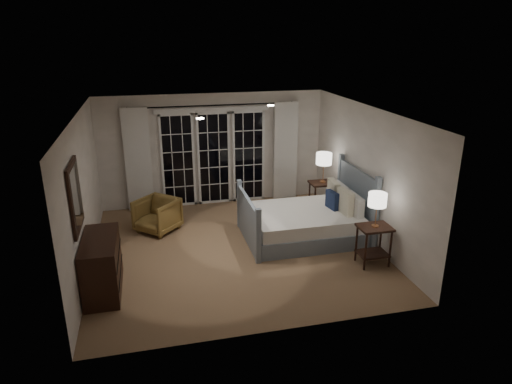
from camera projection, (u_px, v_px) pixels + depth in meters
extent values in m
plane|color=brown|center=(236.00, 249.00, 8.34)|extent=(5.00, 5.00, 0.00)
plane|color=white|center=(234.00, 112.00, 7.50)|extent=(5.00, 5.00, 0.00)
cube|color=white|center=(83.00, 195.00, 7.37)|extent=(0.02, 5.00, 2.50)
cube|color=white|center=(367.00, 174.00, 8.47)|extent=(0.02, 5.00, 2.50)
cube|color=white|center=(213.00, 150.00, 10.21)|extent=(5.00, 0.02, 2.50)
cube|color=white|center=(273.00, 246.00, 5.63)|extent=(5.00, 0.02, 2.50)
cube|color=black|center=(178.00, 161.00, 10.07)|extent=(0.66, 0.02, 2.02)
cube|color=black|center=(214.00, 159.00, 10.25)|extent=(0.66, 0.02, 2.02)
cube|color=black|center=(249.00, 156.00, 10.43)|extent=(0.66, 0.02, 2.02)
cube|color=white|center=(212.00, 110.00, 9.87)|extent=(2.50, 0.04, 0.10)
cylinder|color=black|center=(213.00, 105.00, 9.78)|extent=(3.50, 0.03, 0.03)
cube|color=silver|center=(138.00, 160.00, 9.77)|extent=(0.55, 0.10, 2.25)
cube|color=silver|center=(285.00, 151.00, 10.50)|extent=(0.55, 0.10, 2.25)
cylinder|color=white|center=(271.00, 105.00, 8.23)|extent=(0.12, 0.12, 0.01)
cylinder|color=white|center=(200.00, 118.00, 7.01)|extent=(0.12, 0.12, 0.01)
cube|color=slate|center=(303.00, 230.00, 8.76)|extent=(2.03, 1.58, 0.30)
cube|color=silver|center=(303.00, 217.00, 8.67)|extent=(1.97, 1.52, 0.25)
cube|color=slate|center=(356.00, 201.00, 8.83)|extent=(0.06, 1.58, 1.29)
cube|color=slate|center=(248.00, 221.00, 8.42)|extent=(0.06, 1.58, 0.89)
cube|color=silver|center=(354.00, 204.00, 8.47)|extent=(0.14, 0.60, 0.36)
cube|color=silver|center=(340.00, 193.00, 9.05)|extent=(0.14, 0.60, 0.36)
cube|color=beige|center=(345.00, 202.00, 8.45)|extent=(0.16, 0.46, 0.45)
cube|color=beige|center=(333.00, 192.00, 8.97)|extent=(0.16, 0.46, 0.45)
cube|color=#16203D|center=(332.00, 200.00, 8.70)|extent=(0.15, 0.35, 0.34)
cube|color=black|center=(375.00, 227.00, 7.58)|extent=(0.54, 0.43, 0.04)
cube|color=black|center=(372.00, 253.00, 7.74)|extent=(0.49, 0.39, 0.03)
cylinder|color=black|center=(365.00, 252.00, 7.49)|extent=(0.04, 0.04, 0.66)
cylinder|color=black|center=(390.00, 249.00, 7.59)|extent=(0.04, 0.04, 0.66)
cylinder|color=black|center=(356.00, 243.00, 7.80)|extent=(0.04, 0.04, 0.66)
cylinder|color=black|center=(380.00, 240.00, 7.90)|extent=(0.04, 0.04, 0.66)
cube|color=black|center=(323.00, 183.00, 9.77)|extent=(0.54, 0.43, 0.04)
cube|color=black|center=(322.00, 204.00, 9.93)|extent=(0.50, 0.39, 0.03)
cylinder|color=black|center=(315.00, 202.00, 9.68)|extent=(0.04, 0.04, 0.67)
cylinder|color=black|center=(335.00, 200.00, 9.78)|extent=(0.04, 0.04, 0.67)
cylinder|color=black|center=(309.00, 196.00, 10.00)|extent=(0.04, 0.04, 0.67)
cylinder|color=black|center=(329.00, 195.00, 10.10)|extent=(0.04, 0.04, 0.67)
cylinder|color=tan|center=(375.00, 226.00, 7.57)|extent=(0.12, 0.12, 0.02)
cylinder|color=tan|center=(376.00, 216.00, 7.51)|extent=(0.02, 0.02, 0.34)
cylinder|color=white|center=(377.00, 200.00, 7.42)|extent=(0.30, 0.30, 0.22)
cylinder|color=tan|center=(323.00, 182.00, 9.76)|extent=(0.12, 0.12, 0.02)
cylinder|color=tan|center=(323.00, 173.00, 9.69)|extent=(0.02, 0.02, 0.38)
cylinder|color=white|center=(324.00, 159.00, 9.59)|extent=(0.33, 0.33, 0.24)
imported|color=brown|center=(157.00, 215.00, 8.98)|extent=(1.03, 1.03, 0.67)
cube|color=black|center=(102.00, 265.00, 6.86)|extent=(0.51, 1.22, 0.86)
cube|color=black|center=(121.00, 272.00, 6.96)|extent=(0.01, 1.20, 0.01)
cube|color=black|center=(119.00, 255.00, 6.87)|extent=(0.01, 1.20, 0.01)
cube|color=black|center=(75.00, 197.00, 6.43)|extent=(0.04, 0.85, 1.00)
cube|color=white|center=(77.00, 197.00, 6.44)|extent=(0.01, 0.73, 0.88)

